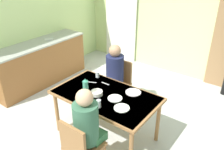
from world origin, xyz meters
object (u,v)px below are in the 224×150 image
object	(u,v)px
dining_table	(106,99)
serving_bowl_center	(97,93)
kitchen_counter	(40,63)
water_bottle_green_near	(86,88)
chair_near_diner	(80,147)
person_far_diner	(114,70)
person_near_diner	(87,122)
chair_far_diner	(119,81)

from	to	relation	value
dining_table	serving_bowl_center	world-z (taller)	serving_bowl_center
kitchen_counter	water_bottle_green_near	size ratio (longest dim) A/B	7.57
water_bottle_green_near	serving_bowl_center	xyz separation A→B (m)	(0.09, 0.13, -0.10)
chair_near_diner	person_far_diner	distance (m)	1.56
chair_near_diner	person_near_diner	size ratio (longest dim) A/B	1.13
dining_table	water_bottle_green_near	bearing A→B (deg)	-132.35
kitchen_counter	water_bottle_green_near	distance (m)	2.16
chair_far_diner	serving_bowl_center	xyz separation A→B (m)	(0.22, -0.86, 0.27)
person_far_diner	chair_far_diner	bearing A→B (deg)	-90.00
person_near_diner	serving_bowl_center	distance (m)	0.66
dining_table	serving_bowl_center	distance (m)	0.16
dining_table	person_far_diner	distance (m)	0.73
chair_far_diner	serving_bowl_center	bearing A→B (deg)	104.54
person_near_diner	person_far_diner	distance (m)	1.41
kitchen_counter	chair_near_diner	world-z (taller)	kitchen_counter
dining_table	person_near_diner	bearing A→B (deg)	-70.44
kitchen_counter	person_near_diner	size ratio (longest dim) A/B	2.76
chair_far_diner	person_near_diner	xyz separation A→B (m)	(0.55, -1.44, 0.28)
chair_near_diner	person_far_diner	xyz separation A→B (m)	(-0.55, 1.44, 0.28)
kitchen_counter	person_far_diner	size ratio (longest dim) A/B	2.76
person_near_diner	person_far_diner	bearing A→B (deg)	113.11
kitchen_counter	dining_table	xyz separation A→B (m)	(2.18, -0.51, 0.22)
chair_near_diner	person_near_diner	xyz separation A→B (m)	(-0.00, 0.14, 0.28)
kitchen_counter	chair_far_diner	xyz separation A→B (m)	(1.86, 0.28, 0.05)
dining_table	person_far_diner	world-z (taller)	person_far_diner
person_far_diner	serving_bowl_center	world-z (taller)	person_far_diner
person_near_diner	serving_bowl_center	size ratio (longest dim) A/B	4.53
chair_near_diner	serving_bowl_center	world-z (taller)	chair_near_diner
dining_table	water_bottle_green_near	world-z (taller)	water_bottle_green_near
serving_bowl_center	chair_far_diner	bearing A→B (deg)	104.54
kitchen_counter	dining_table	world-z (taller)	kitchen_counter
kitchen_counter	person_far_diner	distance (m)	1.89
dining_table	kitchen_counter	bearing A→B (deg)	166.97
serving_bowl_center	water_bottle_green_near	bearing A→B (deg)	-124.84
person_far_diner	person_near_diner	bearing A→B (deg)	113.11
chair_near_diner	chair_far_diner	world-z (taller)	same
kitchen_counter	chair_near_diner	size ratio (longest dim) A/B	2.44
kitchen_counter	serving_bowl_center	xyz separation A→B (m)	(2.08, -0.58, 0.32)
chair_far_diner	serving_bowl_center	distance (m)	0.93
chair_near_diner	person_far_diner	bearing A→B (deg)	111.12
kitchen_counter	dining_table	distance (m)	2.25
chair_far_diner	person_near_diner	size ratio (longest dim) A/B	1.13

